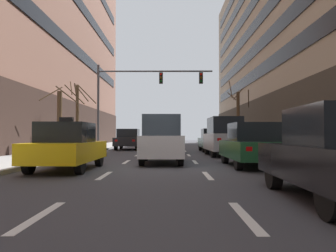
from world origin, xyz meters
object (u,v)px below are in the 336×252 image
object	(u,v)px
car_driving_0	(162,139)
car_parked_3	(213,140)
street_tree_2	(78,114)
taxi_driving_3	(165,141)
street_tree_0	(238,118)
taxi_driving_2	(68,147)
car_parked_2	(224,137)
pedestrian_0	(270,136)
car_driving_1	(129,139)
car_parked_1	(252,145)
street_tree_1	(60,120)
traffic_signal_0	(138,89)

from	to	relation	value
car_driving_0	car_parked_3	bearing A→B (deg)	70.66
street_tree_2	taxi_driving_3	bearing A→B (deg)	-5.67
street_tree_2	street_tree_0	bearing A→B (deg)	19.95
taxi_driving_2	street_tree_2	world-z (taller)	street_tree_2
car_parked_2	pedestrian_0	size ratio (longest dim) A/B	2.71
car_driving_1	car_parked_1	xyz separation A→B (m)	(6.54, -14.70, -0.01)
taxi_driving_3	street_tree_0	bearing A→B (deg)	39.89
car_parked_1	pedestrian_0	xyz separation A→B (m)	(1.88, 4.09, 0.31)
car_driving_1	street_tree_0	distance (m)	9.21
taxi_driving_2	street_tree_1	distance (m)	8.62
car_parked_1	street_tree_2	size ratio (longest dim) A/B	0.92
car_driving_0	street_tree_0	xyz separation A→B (m)	(6.00, 13.27, 1.63)
taxi_driving_3	pedestrian_0	size ratio (longest dim) A/B	2.55
street_tree_0	pedestrian_0	bearing A→B (deg)	-93.26
street_tree_2	car_parked_2	bearing A→B (deg)	-22.26
taxi_driving_2	car_driving_1	bearing A→B (deg)	89.43
car_driving_1	car_parked_1	distance (m)	16.09
car_driving_0	street_tree_2	size ratio (longest dim) A/B	0.87
taxi_driving_2	traffic_signal_0	size ratio (longest dim) A/B	0.50
car_parked_1	street_tree_2	bearing A→B (deg)	132.39
car_driving_0	pedestrian_0	size ratio (longest dim) A/B	2.48
car_driving_0	taxi_driving_3	world-z (taller)	car_driving_0
car_driving_0	pedestrian_0	distance (m)	5.91
car_driving_0	taxi_driving_2	size ratio (longest dim) A/B	0.97
taxi_driving_2	car_parked_1	xyz separation A→B (m)	(6.70, 1.22, 0.01)
taxi_driving_3	traffic_signal_0	world-z (taller)	traffic_signal_0
car_driving_0	taxi_driving_3	xyz separation A→B (m)	(0.02, 8.27, -0.22)
taxi_driving_2	pedestrian_0	xyz separation A→B (m)	(8.57, 5.31, 0.33)
car_parked_1	street_tree_0	xyz separation A→B (m)	(2.49, 14.90, 1.82)
car_driving_0	taxi_driving_3	size ratio (longest dim) A/B	0.97
car_driving_0	car_parked_1	xyz separation A→B (m)	(3.50, -1.64, -0.20)
car_parked_2	car_parked_3	distance (m)	5.04
street_tree_1	street_tree_2	distance (m)	3.76
taxi_driving_2	traffic_signal_0	distance (m)	14.31
taxi_driving_2	car_parked_1	bearing A→B (deg)	10.30
car_driving_1	street_tree_0	world-z (taller)	street_tree_0
street_tree_2	pedestrian_0	distance (m)	13.24
taxi_driving_2	car_parked_2	world-z (taller)	car_parked_2
car_parked_2	traffic_signal_0	xyz separation A→B (m)	(-5.56, 5.92, 3.60)
car_driving_0	traffic_signal_0	distance (m)	11.66
car_driving_0	car_driving_1	bearing A→B (deg)	103.08
taxi_driving_3	street_tree_0	world-z (taller)	street_tree_0
taxi_driving_2	taxi_driving_3	world-z (taller)	taxi_driving_2
car_driving_1	street_tree_0	size ratio (longest dim) A/B	0.80
car_parked_3	street_tree_0	xyz separation A→B (m)	(2.49, 3.28, 1.83)
traffic_signal_0	car_driving_1	bearing A→B (deg)	113.93
taxi_driving_3	traffic_signal_0	xyz separation A→B (m)	(-2.08, 2.59, 3.91)
traffic_signal_0	street_tree_1	distance (m)	7.46
traffic_signal_0	car_driving_0	bearing A→B (deg)	-79.27
traffic_signal_0	car_parked_2	bearing A→B (deg)	-46.76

